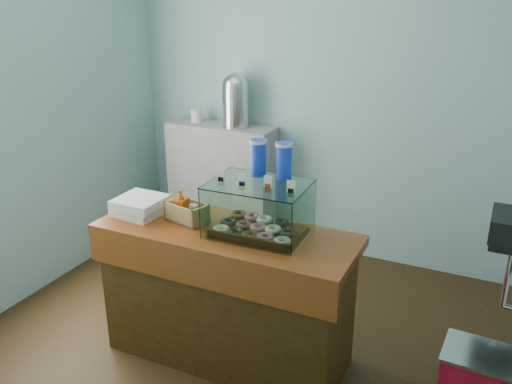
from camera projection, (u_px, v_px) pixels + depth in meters
The scene contains 9 objects.
ground at pixel (245, 333), 3.78m from camera, with size 3.50×3.50×0.00m, color black.
room_shell at pixel (248, 89), 3.17m from camera, with size 3.54×3.04×2.82m.
counter at pixel (227, 294), 3.41m from camera, with size 1.60×0.60×0.90m.
back_shelf at pixel (222, 182), 5.06m from camera, with size 1.00×0.32×1.10m, color #97989A.
display_case at pixel (261, 205), 3.18m from camera, with size 0.58×0.44×0.53m.
condiment_crate at pixel (185, 210), 3.36m from camera, with size 0.28×0.20×0.20m.
pastry_boxes at pixel (140, 206), 3.46m from camera, with size 0.30×0.31×0.11m.
coffee_urn at pixel (236, 99), 4.72m from camera, with size 0.26×0.26×0.48m.
red_cooler at pixel (479, 381), 3.05m from camera, with size 0.44×0.35×0.38m.
Camera 1 is at (1.43, -2.84, 2.27)m, focal length 38.00 mm.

